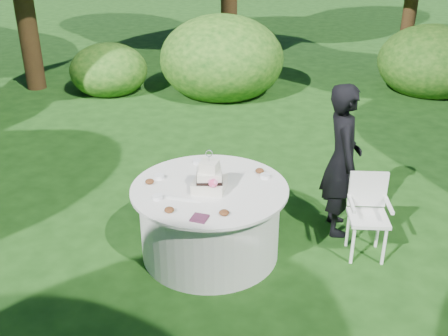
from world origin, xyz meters
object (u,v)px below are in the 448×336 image
at_px(napkins, 200,218).
at_px(cake, 209,179).
at_px(guest, 342,160).
at_px(chair, 368,208).
at_px(table, 210,220).

bearing_deg(napkins, cake, 100.46).
height_order(guest, chair, guest).
bearing_deg(chair, guest, 131.91).
distance_m(guest, cake, 1.49).
xyz_separation_m(table, chair, (1.51, 0.52, 0.13)).
xyz_separation_m(cake, chair, (1.49, 0.57, -0.37)).
xyz_separation_m(napkins, chair, (1.39, 1.12, -0.26)).
distance_m(guest, chair, 0.59).
distance_m(napkins, chair, 1.80).
relative_size(guest, chair, 1.93).
relative_size(cake, chair, 0.49).
height_order(napkins, chair, chair).
relative_size(napkins, cake, 0.33).
xyz_separation_m(napkins, cake, (-0.10, 0.55, 0.10)).
bearing_deg(table, chair, 19.04).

